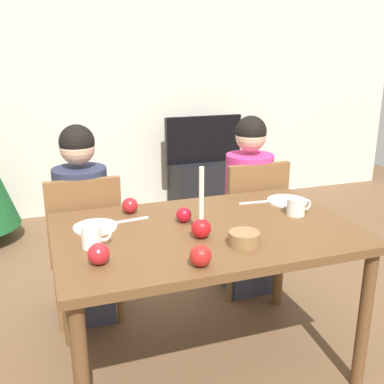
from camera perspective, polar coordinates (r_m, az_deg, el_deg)
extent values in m
plane|color=brown|center=(2.51, 1.60, -20.67)|extent=(7.68, 7.68, 0.00)
cube|color=beige|center=(4.51, -10.35, 13.94)|extent=(6.40, 0.10, 2.60)
cube|color=brown|center=(2.14, 1.76, -5.09)|extent=(1.40, 0.90, 0.04)
cylinder|color=brown|center=(1.88, -13.67, -22.48)|extent=(0.06, 0.06, 0.71)
cylinder|color=brown|center=(2.32, 20.88, -14.89)|extent=(0.06, 0.06, 0.71)
cylinder|color=brown|center=(2.54, -15.56, -11.38)|extent=(0.06, 0.06, 0.71)
cylinder|color=brown|center=(2.87, 10.98, -7.51)|extent=(0.06, 0.06, 0.71)
cube|color=brown|center=(2.78, -13.43, -6.85)|extent=(0.40, 0.40, 0.04)
cube|color=brown|center=(2.52, -13.37, -3.38)|extent=(0.40, 0.04, 0.45)
cylinder|color=brown|center=(3.04, -10.27, -9.11)|extent=(0.04, 0.04, 0.41)
cylinder|color=brown|center=(3.02, -16.73, -9.81)|extent=(0.04, 0.04, 0.41)
cylinder|color=brown|center=(2.75, -9.10, -12.14)|extent=(0.04, 0.04, 0.41)
cylinder|color=brown|center=(2.72, -16.33, -12.97)|extent=(0.04, 0.04, 0.41)
cube|color=brown|center=(3.04, 6.55, -4.33)|extent=(0.40, 0.40, 0.04)
cube|color=brown|center=(2.81, 8.30, -0.95)|extent=(0.40, 0.04, 0.45)
cylinder|color=brown|center=(3.34, 7.82, -6.53)|extent=(0.04, 0.04, 0.41)
cylinder|color=brown|center=(3.21, 2.34, -7.40)|extent=(0.04, 0.04, 0.41)
cylinder|color=brown|center=(3.07, 10.69, -8.92)|extent=(0.04, 0.04, 0.41)
cylinder|color=brown|center=(2.93, 4.80, -10.01)|extent=(0.04, 0.04, 0.41)
cube|color=#33384C|center=(2.82, -13.02, -11.05)|extent=(0.28, 0.28, 0.45)
cylinder|color=#282D47|center=(2.64, -13.70, -2.12)|extent=(0.30, 0.30, 0.48)
sphere|color=tan|center=(2.55, -14.27, 5.44)|extent=(0.19, 0.19, 0.19)
sphere|color=black|center=(2.54, -14.32, 6.10)|extent=(0.19, 0.19, 0.19)
cube|color=#33384C|center=(3.08, 6.82, -8.20)|extent=(0.28, 0.28, 0.45)
cylinder|color=#D1337A|center=(2.91, 7.15, 0.09)|extent=(0.30, 0.30, 0.48)
sphere|color=tan|center=(2.83, 7.42, 6.98)|extent=(0.19, 0.19, 0.19)
sphere|color=black|center=(2.82, 7.44, 7.58)|extent=(0.19, 0.19, 0.19)
cube|color=black|center=(4.62, 1.43, 0.91)|extent=(0.64, 0.40, 0.48)
cube|color=black|center=(4.51, 1.46, 6.65)|extent=(0.79, 0.04, 0.46)
cube|color=black|center=(4.51, 1.47, 6.65)|extent=(0.76, 0.05, 0.46)
sphere|color=red|center=(2.01, 1.17, -4.60)|extent=(0.09, 0.09, 0.09)
cylinder|color=#EFE5C6|center=(1.96, 1.20, -0.17)|extent=(0.02, 0.02, 0.24)
cylinder|color=silver|center=(2.18, -12.08, -4.33)|extent=(0.21, 0.21, 0.01)
cylinder|color=silver|center=(2.55, 11.88, -1.10)|extent=(0.22, 0.22, 0.01)
cylinder|color=white|center=(1.96, -12.58, -5.50)|extent=(0.08, 0.08, 0.10)
torus|color=white|center=(1.97, -11.03, -5.20)|extent=(0.07, 0.01, 0.07)
cylinder|color=silver|center=(2.35, 12.96, -1.83)|extent=(0.09, 0.09, 0.09)
torus|color=silver|center=(2.38, 14.15, -1.57)|extent=(0.06, 0.01, 0.06)
cube|color=silver|center=(2.24, -7.72, -3.53)|extent=(0.18, 0.04, 0.01)
cube|color=silver|center=(2.50, 7.89, -1.30)|extent=(0.18, 0.03, 0.01)
cylinder|color=olive|center=(1.96, 6.58, -5.85)|extent=(0.13, 0.13, 0.06)
sphere|color=#B21E1A|center=(1.76, 1.09, -8.04)|extent=(0.09, 0.09, 0.09)
sphere|color=#B6101D|center=(2.19, -1.04, -2.90)|extent=(0.08, 0.08, 0.08)
sphere|color=#AC1B1F|center=(2.34, -7.83, -1.70)|extent=(0.08, 0.08, 0.08)
sphere|color=red|center=(1.81, -11.69, -7.66)|extent=(0.09, 0.09, 0.09)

